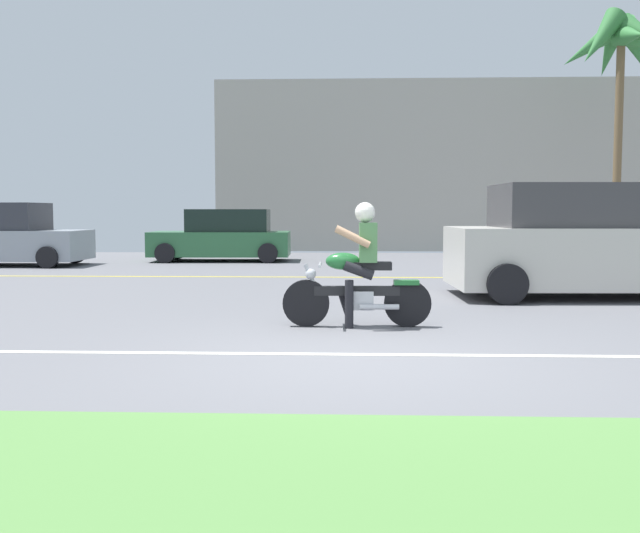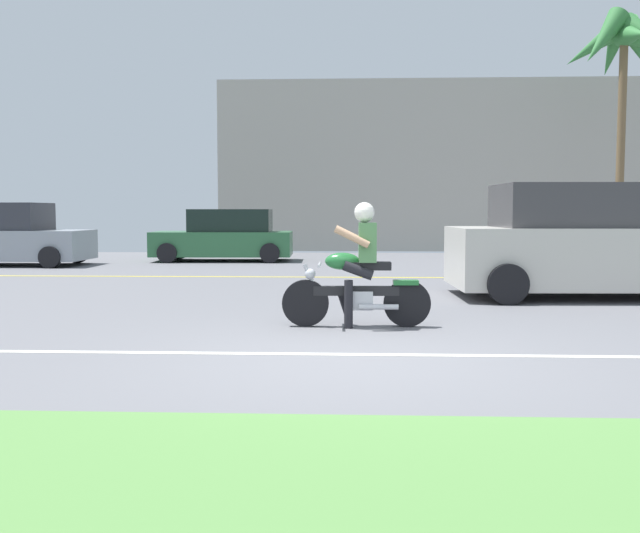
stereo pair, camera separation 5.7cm
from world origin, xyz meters
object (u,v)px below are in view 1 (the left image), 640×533
object	(u,v)px
motorcyclist	(358,274)
parked_car_1	(223,237)
palm_tree_0	(623,48)
parked_car_0	(4,236)
suv_nearby	(595,242)

from	to	relation	value
motorcyclist	parked_car_1	xyz separation A→B (m)	(-3.77, 11.79, 0.05)
palm_tree_0	parked_car_0	bearing A→B (deg)	-165.88
palm_tree_0	suv_nearby	bearing A→B (deg)	-111.85
parked_car_0	parked_car_1	xyz separation A→B (m)	(5.56, 1.95, -0.07)
parked_car_0	palm_tree_0	world-z (taller)	palm_tree_0
suv_nearby	parked_car_0	xyz separation A→B (m)	(-13.36, 6.53, -0.15)
parked_car_0	motorcyclist	bearing A→B (deg)	-46.53
motorcyclist	palm_tree_0	bearing A→B (deg)	59.44
suv_nearby	palm_tree_0	xyz separation A→B (m)	(4.41, 11.00, 5.63)
motorcyclist	suv_nearby	world-z (taller)	suv_nearby
parked_car_0	parked_car_1	size ratio (longest dim) A/B	1.03
parked_car_1	palm_tree_0	world-z (taller)	palm_tree_0
suv_nearby	parked_car_1	world-z (taller)	suv_nearby
parked_car_0	parked_car_1	bearing A→B (deg)	19.35
parked_car_0	palm_tree_0	bearing A→B (deg)	14.12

